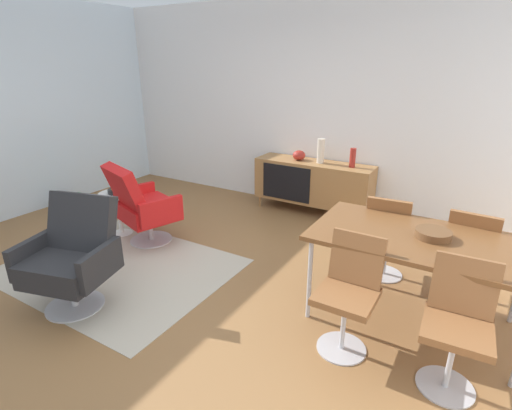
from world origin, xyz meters
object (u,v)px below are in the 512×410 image
Objects in this scene: vase_sculptural_dark at (321,151)px; dining_chair_back_left at (388,234)px; fruit_bowl at (117,190)px; magazine_stack at (75,203)px; side_table_round at (119,209)px; dining_chair_front_left at (349,290)px; sideboard at (313,182)px; vase_cobalt at (353,158)px; dining_chair_back_right at (470,251)px; lounge_chair_red at (142,205)px; armchair_black_shell at (72,255)px; wooden_bowl_on_table at (433,234)px; dining_chair_front_right at (458,322)px; vase_ceramic_small at (299,155)px; dining_table at (420,242)px.

dining_chair_back_left is (1.20, -1.26, -0.41)m from vase_sculptural_dark.
fruit_bowl is 0.50× the size of magazine_stack.
side_table_round is at bearing -168.88° from dining_chair_back_left.
dining_chair_front_left is (-0.00, -1.12, 0.00)m from dining_chair_back_left.
sideboard is 0.66m from vase_cobalt.
side_table_round is at bearing -127.92° from fruit_bowl.
dining_chair_back_right is 3.33m from lounge_chair_red.
armchair_black_shell is (-1.40, -3.05, -0.37)m from vase_cobalt.
lounge_chair_red is 1.70m from magazine_stack.
wooden_bowl_on_table is 0.30× the size of dining_chair_front_left.
dining_chair_front_right is 4.98m from magazine_stack.
lounge_chair_red is 1.82× the size of side_table_round.
dining_chair_front_left reaches higher than magazine_stack.
dining_chair_front_right is at bearing -47.18° from vase_ceramic_small.
dining_table is at bearing -44.42° from vase_ceramic_small.
sideboard is 2.35m from dining_chair_back_right.
dining_table is 3.08× the size of side_table_round.
vase_sculptural_dark is at bearing 132.38° from wooden_bowl_on_table.
vase_sculptural_dark is 0.34× the size of armchair_black_shell.
armchair_black_shell reaches higher than sideboard.
fruit_bowl is at bearing 125.10° from armchair_black_shell.
dining_chair_back_right reaches higher than magazine_stack.
dining_chair_front_right is 4.28× the size of fruit_bowl.
dining_table is at bearing 0.53° from fruit_bowl.
vase_ceramic_small reaches higher than dining_table.
dining_table is 2.93m from lounge_chair_red.
vase_cobalt is at bearing 123.84° from wooden_bowl_on_table.
fruit_bowl is at bearing -140.37° from vase_cobalt.
armchair_black_shell is at bearing -102.14° from vase_ceramic_small.
lounge_chair_red is at bearing -119.41° from vase_ceramic_small.
dining_table reaches higher than sideboard.
vase_sculptural_dark is 0.62× the size of side_table_round.
dining_table is at bearing 1.19° from lounge_chair_red.
dining_chair_front_left is 1.00× the size of dining_chair_front_right.
dining_chair_front_left is at bearing 17.12° from armchair_black_shell.
vase_cobalt is at bearing 0.21° from sideboard.
sideboard is at bearing 73.93° from armchair_black_shell.
vase_sculptural_dark is 0.37× the size of dining_chair_back_right.
dining_chair_front_right is (0.70, -0.00, 0.00)m from dining_chair_front_left.
dining_chair_front_right is at bearing -8.67° from lounge_chair_red.
armchair_black_shell is at bearing -140.56° from dining_chair_back_left.
sideboard is 0.41m from vase_ceramic_small.
sideboard reaches higher than side_table_round.
lounge_chair_red is 4.73× the size of fruit_bowl.
side_table_round is at bearing -128.90° from vase_ceramic_small.
dining_chair_back_right reaches higher than vase_ceramic_small.
lounge_chair_red is at bearing 109.18° from armchair_black_shell.
dining_table is 3.36m from fruit_bowl.
vase_sculptural_dark is 0.37× the size of dining_chair_front_right.
lounge_chair_red is at bearing -166.48° from dining_chair_back_left.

